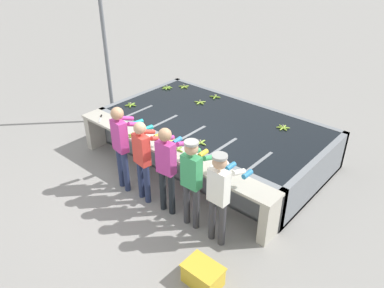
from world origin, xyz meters
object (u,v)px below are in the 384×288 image
(banana_bunch_floating_3, at_px, (283,128))
(banana_bunch_floating_1, at_px, (215,97))
(worker_2, at_px, (167,163))
(knife_0, at_px, (101,117))
(crate, at_px, (203,275))
(banana_bunch_floating_2, at_px, (200,102))
(banana_bunch_floating_6, at_px, (200,143))
(banana_bunch_ledge_0, at_px, (177,149))
(worker_4, at_px, (220,191))
(worker_0, at_px, (122,141))
(banana_bunch_floating_5, at_px, (131,105))
(worker_1, at_px, (144,155))
(banana_bunch_floating_4, at_px, (167,88))
(banana_bunch_floating_0, at_px, (184,87))
(worker_3, at_px, (193,176))
(banana_bunch_ledge_1, at_px, (134,135))
(support_post_left, at_px, (107,61))

(banana_bunch_floating_3, bearing_deg, banana_bunch_floating_1, 170.24)
(worker_2, relative_size, banana_bunch_floating_1, 6.06)
(knife_0, height_order, crate, knife_0)
(banana_bunch_floating_2, height_order, banana_bunch_floating_6, same)
(banana_bunch_ledge_0, bearing_deg, worker_4, -22.79)
(worker_0, relative_size, banana_bunch_floating_3, 6.03)
(banana_bunch_floating_5, bearing_deg, knife_0, -90.02)
(worker_1, relative_size, banana_bunch_floating_4, 5.67)
(knife_0, bearing_deg, banana_bunch_floating_4, 93.02)
(banana_bunch_floating_0, bearing_deg, worker_0, -67.74)
(worker_4, distance_m, banana_bunch_ledge_0, 1.56)
(banana_bunch_floating_3, height_order, banana_bunch_floating_5, same)
(banana_bunch_floating_6, bearing_deg, banana_bunch_floating_3, 61.03)
(banana_bunch_floating_2, distance_m, banana_bunch_ledge_0, 2.19)
(worker_0, distance_m, worker_1, 0.56)
(worker_3, height_order, banana_bunch_floating_6, worker_3)
(banana_bunch_ledge_1, distance_m, knife_0, 1.17)
(worker_2, xyz_separation_m, banana_bunch_floating_4, (-2.61, 2.65, -0.14))
(banana_bunch_floating_3, xyz_separation_m, banana_bunch_ledge_0, (-1.03, -2.05, 0.00))
(banana_bunch_floating_5, xyz_separation_m, knife_0, (-0.00, -0.84, -0.01))
(worker_1, xyz_separation_m, banana_bunch_floating_0, (-1.80, 3.03, -0.10))
(worker_1, relative_size, banana_bunch_ledge_0, 5.65)
(worker_3, relative_size, banana_bunch_floating_1, 5.95)
(banana_bunch_ledge_0, bearing_deg, banana_bunch_floating_0, 129.87)
(banana_bunch_floating_0, distance_m, banana_bunch_ledge_0, 3.13)
(banana_bunch_floating_5, xyz_separation_m, banana_bunch_floating_6, (2.32, -0.28, 0.00))
(banana_bunch_floating_0, xyz_separation_m, support_post_left, (-1.24, -1.37, 0.75))
(worker_0, distance_m, banana_bunch_floating_0, 3.30)
(banana_bunch_floating_0, height_order, banana_bunch_floating_1, same)
(banana_bunch_floating_5, distance_m, crate, 4.58)
(banana_bunch_floating_5, height_order, banana_bunch_ledge_0, banana_bunch_ledge_0)
(banana_bunch_ledge_0, bearing_deg, support_post_left, 162.43)
(banana_bunch_floating_0, distance_m, banana_bunch_floating_2, 1.07)
(worker_4, relative_size, banana_bunch_floating_0, 5.89)
(banana_bunch_floating_5, relative_size, support_post_left, 0.09)
(worker_3, distance_m, banana_bunch_floating_2, 3.17)
(banana_bunch_floating_4, relative_size, knife_0, 1.04)
(worker_3, bearing_deg, banana_bunch_floating_1, 122.30)
(worker_2, relative_size, banana_bunch_ledge_1, 5.87)
(crate, bearing_deg, banana_bunch_floating_3, 102.61)
(banana_bunch_floating_0, xyz_separation_m, banana_bunch_floating_5, (-0.16, -1.64, 0.00))
(worker_4, height_order, banana_bunch_floating_1, worker_4)
(banana_bunch_floating_4, distance_m, banana_bunch_ledge_1, 2.56)
(worker_1, distance_m, banana_bunch_floating_6, 1.17)
(banana_bunch_floating_3, relative_size, banana_bunch_floating_4, 1.00)
(worker_0, xyz_separation_m, worker_2, (1.09, 0.06, -0.04))
(banana_bunch_floating_6, bearing_deg, banana_bunch_floating_4, 146.92)
(worker_1, xyz_separation_m, knife_0, (-1.95, 0.54, -0.10))
(worker_4, distance_m, banana_bunch_floating_6, 1.68)
(banana_bunch_floating_4, bearing_deg, worker_0, -60.74)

